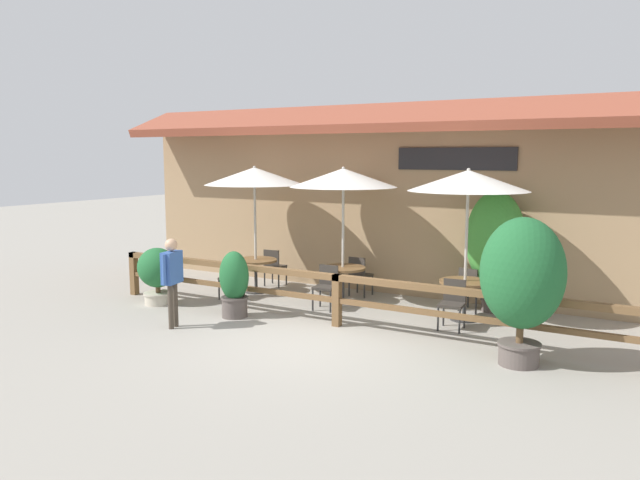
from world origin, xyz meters
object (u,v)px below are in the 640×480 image
chair_near_streetside (233,276)px  dining_table_far (465,289)px  patio_umbrella_near (255,176)px  potted_plant_entrance_palm (522,278)px  chair_far_wallside (471,287)px  potted_plant_broad_leaf (157,272)px  chair_far_streetside (453,301)px  pedestrian (172,271)px  chair_middle_streetside (326,285)px  patio_umbrella_middle (343,178)px  patio_umbrella_far (468,181)px  dining_table_near (256,266)px  chair_near_wallside (274,265)px  chair_middle_wallside (360,274)px  potted_plant_corner_fern (234,284)px  dining_table_middle (343,274)px  potted_plant_tall_tropical (495,241)px

chair_near_streetside → dining_table_far: (4.85, 0.77, 0.10)m
patio_umbrella_near → potted_plant_entrance_palm: size_ratio=1.29×
chair_far_wallside → potted_plant_broad_leaf: potted_plant_broad_leaf is taller
patio_umbrella_near → chair_far_streetside: patio_umbrella_near is taller
chair_far_wallside → pedestrian: pedestrian is taller
patio_umbrella_near → chair_middle_streetside: (2.15, -0.55, -2.11)m
patio_umbrella_middle → patio_umbrella_far: same height
dining_table_near → chair_near_wallside: (-0.02, 0.75, -0.10)m
chair_middle_wallside → chair_far_wallside: bearing=179.2°
dining_table_near → patio_umbrella_far: bearing=0.2°
chair_far_streetside → dining_table_far: bearing=85.1°
patio_umbrella_middle → potted_plant_corner_fern: 3.13m
chair_near_wallside → potted_plant_entrance_palm: bearing=150.6°
potted_plant_broad_leaf → pedestrian: 1.97m
patio_umbrella_middle → chair_near_streetside: bearing=-158.1°
chair_near_wallside → potted_plant_broad_leaf: potted_plant_broad_leaf is taller
patio_umbrella_near → potted_plant_corner_fern: bearing=-64.6°
chair_middle_wallside → chair_far_streetside: (2.60, -1.50, 0.00)m
dining_table_far → potted_plant_entrance_palm: potted_plant_entrance_palm is taller
chair_near_streetside → chair_middle_wallside: same height
chair_near_streetside → chair_middle_streetside: bearing=7.0°
chair_near_wallside → chair_far_wallside: (4.73, -0.04, 0.00)m
patio_umbrella_far → chair_far_streetside: size_ratio=3.24×
chair_near_wallside → patio_umbrella_far: size_ratio=0.31×
potted_plant_broad_leaf → potted_plant_corner_fern: size_ratio=0.93×
dining_table_middle → chair_middle_streetside: (-0.00, -0.69, -0.10)m
chair_middle_wallside → patio_umbrella_far: (2.61, -0.81, 2.11)m
chair_far_streetside → chair_near_streetside: bearing=176.3°
chair_near_streetside → pedestrian: bearing=-76.1°
chair_far_wallside → potted_plant_entrance_palm: size_ratio=0.40×
chair_middle_streetside → pedestrian: bearing=-130.6°
chair_near_wallside → chair_far_wallside: 4.73m
patio_umbrella_middle → potted_plant_broad_leaf: bearing=-147.0°
chair_near_wallside → patio_umbrella_middle: bearing=158.7°
pedestrian → patio_umbrella_near: bearing=-3.7°
chair_middle_streetside → chair_far_wallside: size_ratio=1.00×
dining_table_far → dining_table_near: bearing=-179.8°
potted_plant_entrance_palm → potted_plant_tall_tropical: 3.22m
patio_umbrella_middle → potted_plant_corner_fern: bearing=-119.6°
patio_umbrella_middle → potted_plant_broad_leaf: patio_umbrella_middle is taller
patio_umbrella_middle → potted_plant_tall_tropical: patio_umbrella_middle is taller
chair_near_wallside → patio_umbrella_middle: size_ratio=0.31×
chair_middle_streetside → patio_umbrella_near: bearing=158.2°
patio_umbrella_near → chair_near_wallside: bearing=91.4°
chair_near_streetside → patio_umbrella_near: bearing=88.1°
potted_plant_broad_leaf → potted_plant_entrance_palm: bearing=-0.7°
chair_middle_wallside → chair_near_streetside: bearing=36.7°
potted_plant_broad_leaf → patio_umbrella_middle: bearing=33.0°
chair_near_wallside → patio_umbrella_far: (4.82, -0.74, 2.11)m
dining_table_middle → potted_plant_tall_tropical: bearing=15.3°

